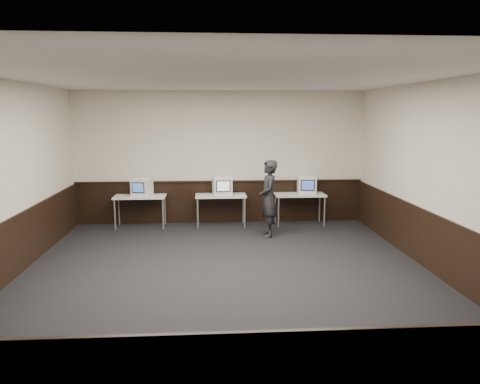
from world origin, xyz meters
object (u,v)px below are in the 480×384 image
at_px(emac_right, 307,185).
at_px(desk_right, 300,197).
at_px(desk_left, 140,199).
at_px(emac_left, 142,187).
at_px(person, 268,199).
at_px(desk_center, 221,198).
at_px(emac_center, 222,186).

bearing_deg(emac_right, desk_right, -166.28).
height_order(desk_left, desk_right, same).
bearing_deg(desk_left, emac_left, 8.75).
distance_m(emac_right, person, 1.50).
height_order(desk_center, person, person).
bearing_deg(desk_center, emac_left, 179.76).
distance_m(desk_center, emac_left, 1.87).
bearing_deg(desk_left, desk_right, 0.00).
distance_m(desk_left, person, 3.09).
bearing_deg(emac_center, person, -51.26).
relative_size(emac_left, emac_right, 1.04).
xyz_separation_m(desk_left, desk_right, (3.80, 0.00, 0.00)).
bearing_deg(person, desk_left, -107.54).
relative_size(desk_left, emac_left, 2.29).
height_order(desk_left, desk_center, same).
distance_m(desk_left, emac_center, 1.95).
bearing_deg(desk_center, desk_right, 0.00).
bearing_deg(emac_center, emac_right, -3.75).
distance_m(desk_center, person, 1.45).
height_order(emac_left, person, person).
height_order(desk_center, emac_center, emac_center).
bearing_deg(emac_right, emac_center, -173.52).
distance_m(desk_left, emac_right, 3.97).
distance_m(desk_right, emac_left, 3.76).
bearing_deg(emac_left, desk_center, 15.40).
height_order(desk_left, emac_center, emac_center).
distance_m(emac_center, person, 1.42).
xyz_separation_m(desk_left, emac_left, (0.05, 0.01, 0.28)).
height_order(emac_center, emac_right, emac_center).
bearing_deg(desk_center, person, -45.91).
xyz_separation_m(emac_center, emac_right, (2.03, 0.03, -0.00)).
distance_m(desk_right, emac_center, 1.89).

